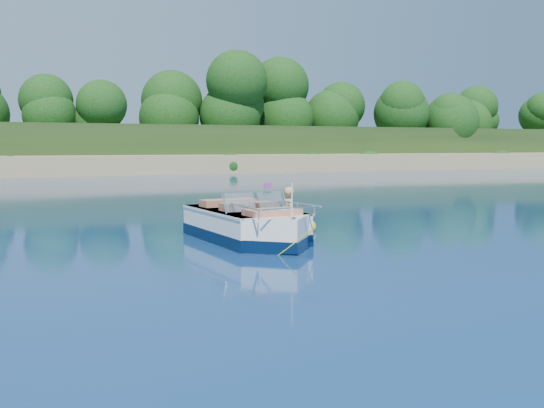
# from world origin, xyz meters

# --- Properties ---
(ground) EXTENTS (160.00, 160.00, 0.00)m
(ground) POSITION_xyz_m (0.00, 0.00, 0.00)
(ground) COLOR #091845
(ground) RESTS_ON ground
(shoreline) EXTENTS (170.00, 59.00, 6.00)m
(shoreline) POSITION_xyz_m (0.00, 63.77, 0.98)
(shoreline) COLOR #9A7F59
(shoreline) RESTS_ON ground
(treeline) EXTENTS (150.00, 7.12, 8.19)m
(treeline) POSITION_xyz_m (0.04, 41.01, 5.55)
(treeline) COLOR black
(treeline) RESTS_ON ground
(motorboat) EXTENTS (2.18, 5.12, 1.71)m
(motorboat) POSITION_xyz_m (-2.14, 1.38, 0.33)
(motorboat) COLOR white
(motorboat) RESTS_ON ground
(tow_tube) EXTENTS (1.47, 1.47, 0.38)m
(tow_tube) POSITION_xyz_m (-0.48, 2.77, 0.10)
(tow_tube) COLOR #F2ED0C
(tow_tube) RESTS_ON ground
(boy) EXTENTS (0.43, 0.84, 1.59)m
(boy) POSITION_xyz_m (-0.48, 2.85, 0.00)
(boy) COLOR tan
(boy) RESTS_ON ground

